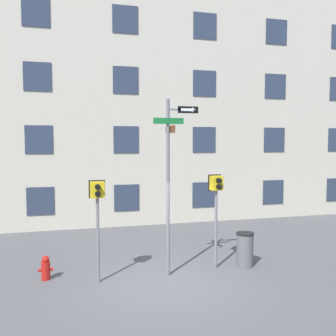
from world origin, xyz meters
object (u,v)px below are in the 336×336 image
object	(u,v)px
pedestrian_signal_right	(216,195)
fire_hydrant	(46,268)
street_sign_pole	(170,172)
pedestrian_signal_left	(97,202)
trash_bin	(245,249)

from	to	relation	value
pedestrian_signal_right	fire_hydrant	xyz separation A→B (m)	(-4.60, 0.28, -1.78)
street_sign_pole	pedestrian_signal_left	size ratio (longest dim) A/B	1.80
pedestrian_signal_left	fire_hydrant	xyz separation A→B (m)	(-1.31, 0.52, -1.76)
pedestrian_signal_right	fire_hydrant	distance (m)	4.94
street_sign_pole	pedestrian_signal_left	world-z (taller)	street_sign_pole
pedestrian_signal_left	trash_bin	world-z (taller)	pedestrian_signal_left
street_sign_pole	fire_hydrant	bearing A→B (deg)	171.22
fire_hydrant	trash_bin	distance (m)	5.48
pedestrian_signal_left	trash_bin	bearing A→B (deg)	2.16
pedestrian_signal_left	trash_bin	xyz separation A→B (m)	(4.15, 0.16, -1.57)
trash_bin	street_sign_pole	bearing A→B (deg)	-176.68
street_sign_pole	fire_hydrant	distance (m)	4.08
trash_bin	fire_hydrant	bearing A→B (deg)	176.16
pedestrian_signal_right	trash_bin	size ratio (longest dim) A/B	2.72
fire_hydrant	street_sign_pole	bearing A→B (deg)	-8.78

